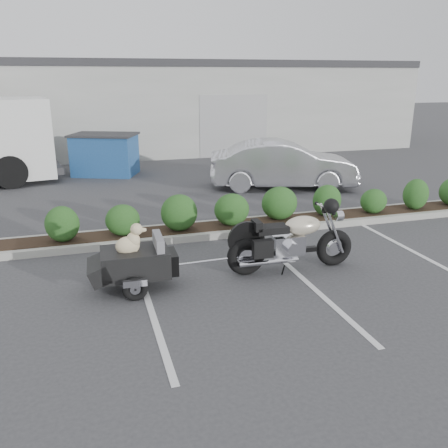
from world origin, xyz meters
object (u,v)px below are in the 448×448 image
object	(u,v)px
sedan	(283,165)
pet_trailer	(134,261)
motorcycle	(292,241)
dumpster	(105,154)

from	to	relation	value
sedan	pet_trailer	bearing A→B (deg)	154.92
motorcycle	sedan	distance (m)	6.58
pet_trailer	dumpster	xyz separation A→B (m)	(0.10, 9.80, 0.25)
motorcycle	pet_trailer	xyz separation A→B (m)	(-2.79, 0.02, -0.07)
motorcycle	dumpster	size ratio (longest dim) A/B	0.93
sedan	motorcycle	bearing A→B (deg)	173.76
motorcycle	pet_trailer	bearing A→B (deg)	-178.73
motorcycle	sedan	world-z (taller)	sedan
pet_trailer	sedan	size ratio (longest dim) A/B	0.43
motorcycle	sedan	bearing A→B (deg)	69.76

